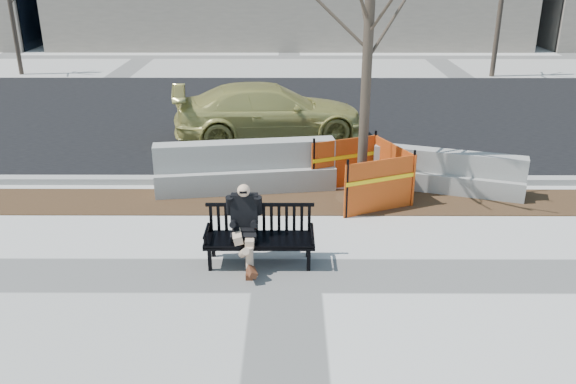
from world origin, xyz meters
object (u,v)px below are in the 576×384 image
object	(u,v)px
bench	(260,263)
tree_fence	(360,198)
seated_man	(245,262)
sedan	(270,138)
jersey_barrier_right	(446,190)
jersey_barrier_left	(246,189)

from	to	relation	value
bench	tree_fence	bearing A→B (deg)	54.80
bench	seated_man	bearing A→B (deg)	168.69
seated_man	sedan	world-z (taller)	sedan
seated_man	jersey_barrier_right	world-z (taller)	seated_man
sedan	jersey_barrier_right	bearing A→B (deg)	-144.39
seated_man	tree_fence	world-z (taller)	tree_fence
jersey_barrier_right	sedan	bearing A→B (deg)	153.51
seated_man	tree_fence	xyz separation A→B (m)	(1.93, 2.39, 0.00)
seated_man	sedan	bearing A→B (deg)	88.37
tree_fence	jersey_barrier_right	bearing A→B (deg)	13.67
bench	jersey_barrier_right	world-z (taller)	bench
sedan	tree_fence	bearing A→B (deg)	-164.75
tree_fence	jersey_barrier_right	world-z (taller)	tree_fence
bench	jersey_barrier_right	bearing A→B (deg)	40.06
tree_fence	bench	bearing A→B (deg)	-125.11
tree_fence	jersey_barrier_left	bearing A→B (deg)	168.37
bench	seated_man	world-z (taller)	seated_man
bench	jersey_barrier_right	xyz separation A→B (m)	(3.36, 2.83, 0.00)
tree_fence	jersey_barrier_left	xyz separation A→B (m)	(-2.11, 0.43, 0.00)
bench	jersey_barrier_left	world-z (taller)	jersey_barrier_left
tree_fence	sedan	bearing A→B (deg)	115.08
sedan	jersey_barrier_left	world-z (taller)	sedan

